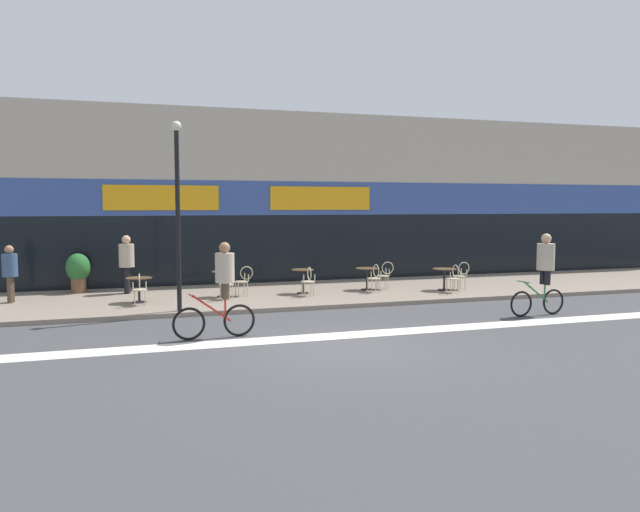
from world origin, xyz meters
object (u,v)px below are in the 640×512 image
(bistro_table_2, at_px, (303,276))
(cafe_chair_1_side, at_px, (244,279))
(cafe_chair_4_side, at_px, (461,274))
(planter_pot, at_px, (78,271))
(cyclist_0, at_px, (544,267))
(bistro_table_4, at_px, (444,275))
(bistro_table_3, at_px, (367,274))
(cafe_chair_0_near, at_px, (140,287))
(lamp_post, at_px, (178,202))
(pedestrian_near_end, at_px, (10,269))
(cafe_chair_1_near, at_px, (227,282))
(bistro_table_0, at_px, (139,285))
(cafe_chair_3_near, at_px, (375,276))
(bistro_table_1, at_px, (223,279))
(cafe_chair_3_side, at_px, (385,273))
(pedestrian_far_end, at_px, (127,259))
(cyclist_1, at_px, (222,284))
(cafe_chair_2_near, at_px, (308,279))
(cafe_chair_4_near, at_px, (454,277))

(bistro_table_2, height_order, cafe_chair_1_side, cafe_chair_1_side)
(cafe_chair_4_side, distance_m, planter_pot, 12.25)
(bistro_table_2, relative_size, cafe_chair_1_side, 0.84)
(cafe_chair_4_side, bearing_deg, cyclist_0, 88.35)
(bistro_table_4, distance_m, cyclist_0, 4.33)
(bistro_table_3, xyz_separation_m, cafe_chair_4_side, (2.96, -0.86, 0.00))
(planter_pot, bearing_deg, cafe_chair_0_near, -61.81)
(lamp_post, distance_m, pedestrian_near_end, 5.60)
(cafe_chair_1_near, bearing_deg, bistro_table_0, 76.23)
(cafe_chair_3_near, height_order, pedestrian_near_end, pedestrian_near_end)
(bistro_table_4, relative_size, pedestrian_near_end, 0.47)
(cafe_chair_1_near, bearing_deg, bistro_table_3, -88.63)
(bistro_table_1, xyz_separation_m, lamp_post, (-1.49, -2.15, 2.29))
(bistro_table_1, height_order, cafe_chair_4_side, cafe_chair_4_side)
(cafe_chair_3_side, height_order, cyclist_0, cyclist_0)
(bistro_table_4, height_order, pedestrian_far_end, pedestrian_far_end)
(bistro_table_3, height_order, cafe_chair_1_near, cafe_chair_1_near)
(bistro_table_4, height_order, lamp_post, lamp_post)
(cafe_chair_4_side, xyz_separation_m, cyclist_1, (-8.53, -4.44, 0.53))
(bistro_table_2, height_order, cafe_chair_2_near, cafe_chair_2_near)
(bistro_table_2, bearing_deg, cafe_chair_2_near, -90.25)
(planter_pot, distance_m, pedestrian_near_end, 2.32)
(bistro_table_4, distance_m, cafe_chair_3_near, 2.35)
(cafe_chair_2_near, relative_size, pedestrian_near_end, 0.55)
(bistro_table_0, xyz_separation_m, bistro_table_2, (4.92, 0.29, 0.03))
(cafe_chair_1_side, distance_m, pedestrian_far_end, 3.79)
(bistro_table_1, relative_size, cafe_chair_3_side, 0.86)
(cyclist_0, bearing_deg, pedestrian_far_end, -36.28)
(bistro_table_1, height_order, cafe_chair_2_near, cafe_chair_2_near)
(bistro_table_1, distance_m, bistro_table_2, 2.48)
(bistro_table_1, height_order, pedestrian_near_end, pedestrian_near_end)
(bistro_table_2, relative_size, cafe_chair_4_near, 0.84)
(cafe_chair_1_side, relative_size, lamp_post, 0.18)
(lamp_post, bearing_deg, cafe_chair_2_near, 20.28)
(cafe_chair_3_near, xyz_separation_m, cyclist_0, (2.86, -4.49, 0.62))
(cafe_chair_2_near, distance_m, cyclist_1, 5.66)
(bistro_table_3, bearing_deg, cafe_chair_0_near, -171.53)
(bistro_table_0, distance_m, cafe_chair_4_side, 10.12)
(bistro_table_2, distance_m, pedestrian_near_end, 8.43)
(cafe_chair_1_side, relative_size, cafe_chair_3_side, 1.00)
(cafe_chair_1_near, relative_size, cafe_chair_3_side, 1.00)
(cyclist_1, bearing_deg, planter_pot, -70.33)
(bistro_table_0, distance_m, planter_pot, 3.17)
(lamp_post, bearing_deg, cafe_chair_3_near, 14.59)
(cafe_chair_3_near, xyz_separation_m, cafe_chair_4_near, (2.33, -0.86, 0.00))
(pedestrian_near_end, bearing_deg, cafe_chair_4_side, 2.90)
(bistro_table_3, distance_m, pedestrian_near_end, 10.63)
(cyclist_0, relative_size, cyclist_1, 1.03)
(cyclist_0, bearing_deg, cafe_chair_3_side, -69.60)
(cyclist_0, height_order, pedestrian_far_end, cyclist_0)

